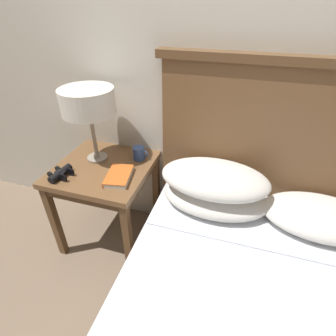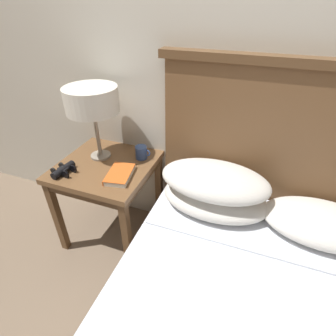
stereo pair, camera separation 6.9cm
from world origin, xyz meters
name	(u,v)px [view 2 (the right image)]	position (x,y,z in m)	size (l,w,h in m)	color
wall_back	(216,41)	(0.00, 1.10, 1.30)	(8.00, 0.06, 2.60)	beige
nightstand	(107,174)	(-0.57, 0.79, 0.53)	(0.58, 0.58, 0.61)	brown
table_lamp	(92,101)	(-0.65, 0.86, 0.98)	(0.31, 0.31, 0.46)	gray
book_on_nightstand	(119,174)	(-0.42, 0.70, 0.62)	(0.17, 0.23, 0.03)	silver
binoculars_pair	(63,170)	(-0.75, 0.62, 0.63)	(0.14, 0.16, 0.05)	black
coffee_mug	(141,152)	(-0.38, 0.93, 0.65)	(0.10, 0.08, 0.08)	#334C84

